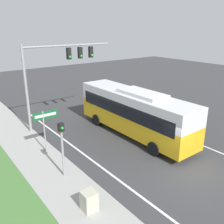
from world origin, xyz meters
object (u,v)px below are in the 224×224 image
object	(u,v)px
bus	(134,110)
signal_gantry	(58,66)
street_sign	(45,122)
utility_cabinet	(89,201)
pedestrian_signal	(62,142)

from	to	relation	value
bus	signal_gantry	bearing A→B (deg)	124.63
bus	street_sign	distance (m)	6.50
street_sign	utility_cabinet	distance (m)	6.59
bus	street_sign	size ratio (longest dim) A/B	3.63
street_sign	utility_cabinet	size ratio (longest dim) A/B	3.14
utility_cabinet	bus	bearing A→B (deg)	35.15
street_sign	bus	bearing A→B (deg)	-11.59
bus	utility_cabinet	distance (m)	8.88
bus	pedestrian_signal	distance (m)	7.11
signal_gantry	pedestrian_signal	distance (m)	8.25
street_sign	signal_gantry	bearing A→B (deg)	52.43
street_sign	utility_cabinet	xyz separation A→B (m)	(-0.81, -6.35, -1.53)
street_sign	pedestrian_signal	bearing A→B (deg)	-98.11
pedestrian_signal	street_sign	bearing A→B (deg)	81.89
pedestrian_signal	utility_cabinet	size ratio (longest dim) A/B	3.50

